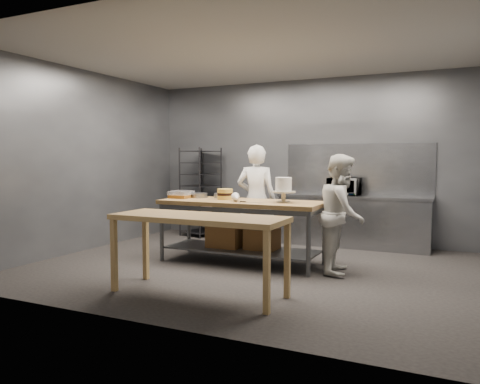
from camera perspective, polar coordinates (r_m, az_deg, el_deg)
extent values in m
plane|color=black|center=(6.71, 1.16, -9.11)|extent=(6.00, 6.00, 0.00)
cube|color=#4C4F54|center=(8.88, 7.80, 3.83)|extent=(6.00, 0.04, 3.00)
cube|color=brown|center=(6.84, 0.18, -1.31)|extent=(2.40, 0.90, 0.06)
cube|color=#47494C|center=(6.94, 0.18, -6.99)|extent=(2.25, 0.75, 0.03)
cylinder|color=#47494C|center=(7.13, -9.53, -4.87)|extent=(0.06, 0.06, 0.86)
cylinder|color=#47494C|center=(7.78, -6.24, -4.10)|extent=(0.06, 0.06, 0.86)
cylinder|color=#47494C|center=(6.14, 8.35, -6.32)|extent=(0.06, 0.06, 0.86)
cylinder|color=#47494C|center=(6.88, 10.25, -5.21)|extent=(0.06, 0.06, 0.86)
cube|color=brown|center=(7.04, -1.73, -5.29)|extent=(0.50, 0.40, 0.35)
cube|color=brown|center=(6.88, 2.71, -5.72)|extent=(0.45, 0.38, 0.30)
cube|color=#A07742|center=(5.26, -5.12, -3.18)|extent=(2.00, 0.70, 0.06)
cube|color=#A07742|center=(5.64, -15.10, -7.45)|extent=(0.06, 0.06, 0.84)
cube|color=#A07742|center=(6.10, -11.42, -6.52)|extent=(0.06, 0.06, 0.84)
cube|color=#A07742|center=(4.66, 3.28, -9.74)|extent=(0.06, 0.06, 0.84)
cube|color=#A07742|center=(5.21, 5.78, -8.28)|extent=(0.06, 0.06, 0.84)
cube|color=slate|center=(8.34, 13.65, -0.52)|extent=(2.60, 0.60, 0.04)
cube|color=slate|center=(8.39, 13.60, -3.59)|extent=(2.56, 0.56, 0.86)
cube|color=slate|center=(8.61, 14.11, 2.74)|extent=(2.60, 0.02, 0.90)
cube|color=black|center=(9.35, -4.82, 0.03)|extent=(0.75, 0.78, 1.75)
cube|color=white|center=(9.38, -4.81, -2.01)|extent=(0.43, 0.33, 0.45)
imported|color=white|center=(7.49, 2.00, -0.95)|extent=(0.69, 0.51, 1.75)
imported|color=silver|center=(6.42, 12.32, -2.60)|extent=(0.69, 0.84, 1.59)
imported|color=black|center=(8.37, 12.56, 0.68)|extent=(0.54, 0.37, 0.30)
cylinder|color=#B7AD92|center=(6.58, 5.32, -1.19)|extent=(0.20, 0.20, 0.02)
cylinder|color=#B7AD92|center=(6.58, 5.32, -0.58)|extent=(0.06, 0.06, 0.12)
cylinder|color=#B7AD92|center=(6.57, 5.33, 0.02)|extent=(0.34, 0.34, 0.02)
cylinder|color=silver|center=(6.57, 5.34, 0.94)|extent=(0.23, 0.23, 0.19)
cylinder|color=gold|center=(7.04, -1.84, -0.67)|extent=(0.23, 0.23, 0.06)
cylinder|color=black|center=(7.04, -1.84, -0.26)|extent=(0.23, 0.23, 0.04)
cylinder|color=gold|center=(7.03, -1.84, 0.14)|extent=(0.23, 0.23, 0.06)
cylinder|color=gray|center=(7.37, -4.95, -0.41)|extent=(0.25, 0.25, 0.07)
cylinder|color=gray|center=(7.31, -2.16, -0.43)|extent=(0.26, 0.26, 0.07)
cone|color=silver|center=(6.65, -0.46, -0.69)|extent=(0.29, 0.39, 0.12)
cube|color=slate|center=(6.52, 1.81, -1.30)|extent=(0.28, 0.02, 0.00)
cube|color=black|center=(6.59, 0.37, -1.18)|extent=(0.09, 0.02, 0.02)
cube|color=#9D661F|center=(7.31, -7.41, -0.57)|extent=(0.30, 0.20, 0.05)
cube|color=silver|center=(7.30, -7.41, -0.14)|extent=(0.31, 0.21, 0.06)
cube|color=#9D661F|center=(7.44, -6.97, -0.48)|extent=(0.30, 0.20, 0.05)
cube|color=silver|center=(7.44, -6.98, -0.05)|extent=(0.31, 0.21, 0.06)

